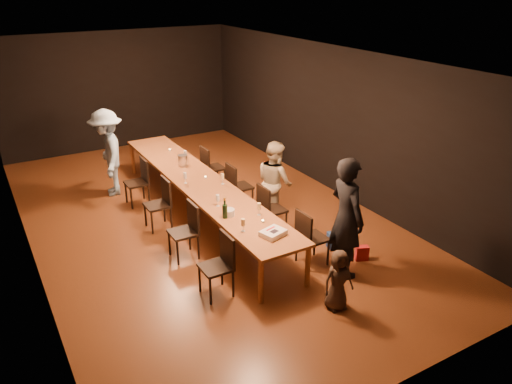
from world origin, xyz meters
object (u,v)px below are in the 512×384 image
chair_right_2 (240,186)px  child (338,280)px  ice_bucket (183,160)px  chair_left_2 (157,205)px  table (200,183)px  birthday_cake (273,233)px  champagne_bottle (225,208)px  chair_right_1 (273,209)px  plate_stack (229,213)px  chair_left_0 (216,267)px  chair_right_3 (213,167)px  woman_tan (275,182)px  chair_left_3 (136,182)px  man_blue (108,153)px  chair_left_1 (183,232)px  woman_birthday (346,217)px

chair_right_2 → child: 3.55m
ice_bucket → chair_left_2: bearing=-134.4°
table → birthday_cake: bearing=-88.5°
champagne_bottle → chair_right_2: bearing=54.6°
chair_right_1 → champagne_bottle: size_ratio=2.69×
table → plate_stack: 1.58m
chair_left_0 → child: size_ratio=1.04×
chair_right_1 → chair_right_3: size_ratio=1.00×
chair_right_2 → chair_left_2: size_ratio=1.00×
chair_right_1 → woman_tan: (0.30, 0.41, 0.31)m
chair_right_1 → birthday_cake: bearing=-31.8°
champagne_bottle → ice_bucket: (0.34, 2.53, -0.07)m
table → chair_left_3: (-0.85, 1.20, -0.24)m
chair_right_3 → man_blue: bearing=-111.2°
champagne_bottle → chair_left_1: bearing=144.7°
man_blue → plate_stack: size_ratio=9.40×
chair_left_2 → champagne_bottle: bearing=-160.6°
chair_left_3 → chair_right_3: bearing=-90.0°
table → chair_right_3: 1.49m
woman_tan → birthday_cake: (-1.09, -1.68, 0.02)m
table → chair_right_2: size_ratio=6.45×
table → chair_left_0: size_ratio=6.45×
chair_right_2 → woman_tan: woman_tan is taller
chair_left_1 → woman_tan: size_ratio=0.60×
woman_birthday → man_blue: 5.33m
chair_left_0 → chair_right_3: bearing=-25.3°
chair_left_3 → woman_birthday: size_ratio=0.49×
chair_left_3 → champagne_bottle: size_ratio=2.69×
chair_left_0 → woman_tan: (2.00, 1.61, 0.31)m
chair_right_1 → child: chair_right_1 is taller
chair_left_1 → ice_bucket: ice_bucket is taller
child → champagne_bottle: bearing=119.2°
table → woman_tan: bearing=-34.6°
chair_left_3 → birthday_cake: size_ratio=2.28×
chair_right_2 → chair_left_0: (-1.70, -2.40, 0.00)m
chair_right_1 → woman_birthday: woman_birthday is taller
child → woman_tan: bearing=83.9°
chair_left_3 → woman_birthday: (1.96, -4.06, 0.48)m
woman_tan → man_blue: (-2.30, 2.77, 0.13)m
chair_left_3 → birthday_cake: 3.79m
chair_right_3 → chair_left_3: size_ratio=1.00×
chair_right_1 → ice_bucket: size_ratio=4.34×
chair_right_3 → champagne_bottle: size_ratio=2.69×
chair_right_3 → woman_tan: bearing=8.6°
chair_right_2 → woman_birthday: (0.26, -2.86, 0.48)m
table → chair_right_1: 1.49m
table → woman_tan: size_ratio=3.87×
chair_right_2 → man_blue: 2.85m
child → birthday_cake: 1.18m
chair_right_1 → woman_tan: size_ratio=0.60×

